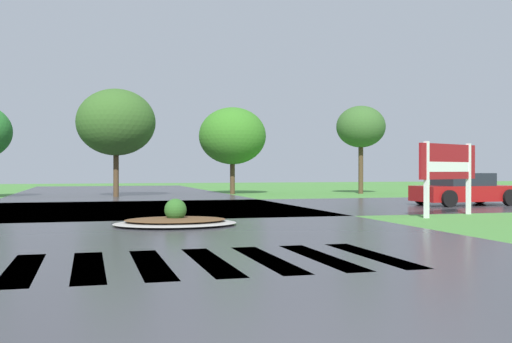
{
  "coord_description": "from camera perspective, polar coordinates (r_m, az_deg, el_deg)",
  "views": [
    {
      "loc": [
        -1.8,
        -4.02,
        1.41
      ],
      "look_at": [
        1.98,
        9.77,
        1.36
      ],
      "focal_mm": 43.0,
      "sensor_mm": 36.0,
      "label": 1
    }
  ],
  "objects": [
    {
      "name": "background_treeline",
      "position": [
        33.23,
        -20.82,
        4.33
      ],
      "size": [
        37.91,
        6.45,
        5.9
      ],
      "color": "#4C3823",
      "rests_on": "ground"
    },
    {
      "name": "car_dark_suv",
      "position": [
        25.59,
        18.84,
        -1.64
      ],
      "size": [
        4.18,
        2.18,
        1.27
      ],
      "rotation": [
        0.0,
        0.0,
        0.05
      ],
      "color": "maroon",
      "rests_on": "ground"
    },
    {
      "name": "estate_billboard",
      "position": [
        19.39,
        17.46,
        0.54
      ],
      "size": [
        2.73,
        1.39,
        2.23
      ],
      "rotation": [
        0.0,
        0.0,
        3.6
      ],
      "color": "white",
      "rests_on": "ground"
    },
    {
      "name": "crosswalk_stripes",
      "position": [
        9.48,
        -4.26,
        -8.34
      ],
      "size": [
        5.85,
        3.08,
        0.01
      ],
      "color": "white",
      "rests_on": "ground"
    },
    {
      "name": "median_island",
      "position": [
        15.54,
        -7.5,
        -4.55
      ],
      "size": [
        3.1,
        2.35,
        0.68
      ],
      "color": "#9E9B93",
      "rests_on": "ground"
    },
    {
      "name": "asphalt_roadway",
      "position": [
        14.21,
        -8.01,
        -5.5
      ],
      "size": [
        11.9,
        80.0,
        0.01
      ],
      "primitive_type": "cube",
      "color": "#35353A",
      "rests_on": "ground"
    },
    {
      "name": "asphalt_cross_road",
      "position": [
        22.57,
        -10.74,
        -3.39
      ],
      "size": [
        90.0,
        10.71,
        0.01
      ],
      "primitive_type": "cube",
      "color": "#35353A",
      "rests_on": "ground"
    }
  ]
}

